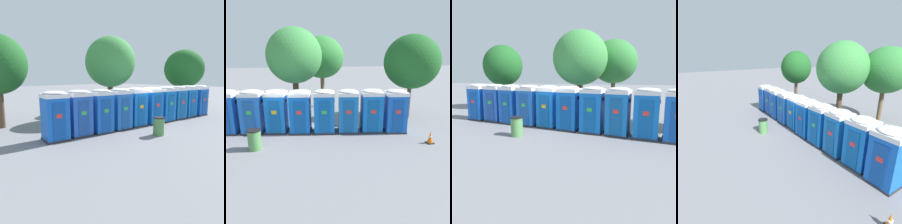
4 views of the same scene
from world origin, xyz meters
TOP-DOWN VIEW (x-y plane):
  - ground_plane at (0.00, 0.00)m, footprint 120.00×120.00m
  - portapotty_2 at (-3.49, 0.26)m, footprint 1.39×1.41m
  - portapotty_3 at (-2.12, 0.04)m, footprint 1.38×1.37m
  - portapotty_4 at (-0.73, -0.13)m, footprint 1.37×1.39m
  - portapotty_5 at (0.63, -0.47)m, footprint 1.38×1.38m
  - portapotty_6 at (2.00, -0.69)m, footprint 1.37×1.36m
  - portapotty_7 at (3.38, -0.90)m, footprint 1.36×1.39m
  - portapotty_8 at (4.76, -1.09)m, footprint 1.39×1.36m
  - portapotty_9 at (6.12, -1.42)m, footprint 1.40×1.37m
  - street_tree_0 at (2.75, 5.73)m, footprint 3.65×3.65m
  - street_tree_1 at (0.46, 3.40)m, footprint 3.94×3.94m
  - street_tree_2 at (8.33, 1.08)m, footprint 3.78×3.78m
  - trash_can at (-1.67, -2.50)m, footprint 0.65×0.65m
  - traffic_cone at (7.15, -3.50)m, footprint 0.36×0.36m

SIDE VIEW (x-z plane):
  - ground_plane at x=0.00m, z-range 0.00..0.00m
  - traffic_cone at x=7.15m, z-range -0.01..0.63m
  - trash_can at x=-1.67m, z-range 0.00..1.02m
  - portapotty_9 at x=6.12m, z-range 0.01..2.55m
  - portapotty_8 at x=4.76m, z-range 0.01..2.55m
  - portapotty_6 at x=2.00m, z-range 0.01..2.55m
  - portapotty_3 at x=-2.12m, z-range 0.01..2.55m
  - portapotty_5 at x=0.63m, z-range 0.01..2.55m
  - portapotty_2 at x=-3.49m, z-range 0.01..2.55m
  - portapotty_4 at x=-0.73m, z-range 0.01..2.55m
  - portapotty_7 at x=3.38m, z-range 0.01..2.55m
  - street_tree_2 at x=8.33m, z-range 1.05..6.85m
  - street_tree_0 at x=2.75m, z-range 1.22..7.14m
  - street_tree_1 at x=0.46m, z-range 1.17..7.50m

